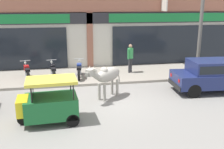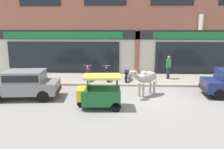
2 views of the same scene
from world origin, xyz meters
name	(u,v)px [view 2 (image 2 of 2)]	position (x,y,z in m)	size (l,w,h in m)	color
ground_plane	(144,98)	(0.00, 0.00, 0.00)	(90.00, 90.00, 0.00)	gray
sidewalk	(138,79)	(0.00, 4.00, 0.06)	(19.00, 3.59, 0.12)	gray
shop_building	(138,15)	(0.00, 6.05, 4.53)	(23.00, 1.40, 9.47)	#9E604C
cow	(146,78)	(0.11, 0.37, 1.01)	(1.74, 1.60, 1.61)	#9E998E
car_0	(24,83)	(-6.21, -0.33, 0.81)	(3.72, 1.94, 1.46)	black
auto_rickshaw	(100,94)	(-2.18, -1.55, 0.66)	(2.02, 1.26, 1.52)	black
motorcycle_0	(88,74)	(-3.48, 3.55, 0.51)	(0.63, 1.79, 0.88)	black
motorcycle_1	(107,74)	(-2.18, 3.50, 0.51)	(0.52, 1.81, 0.88)	black
motorcycle_2	(127,74)	(-0.84, 3.48, 0.51)	(0.52, 1.81, 0.88)	black
pedestrian	(169,65)	(2.04, 3.94, 1.11)	(0.38, 0.37, 1.60)	#2D2D33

